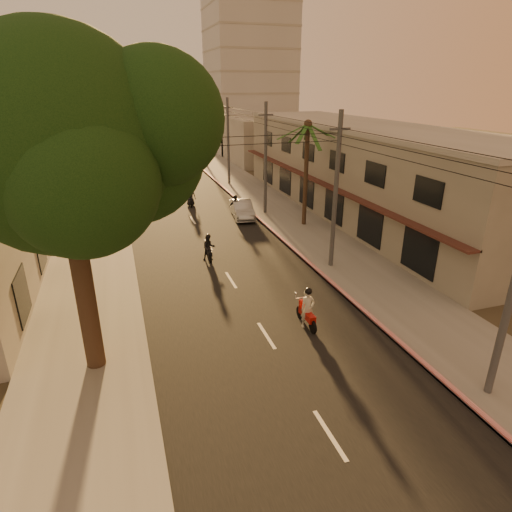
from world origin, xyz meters
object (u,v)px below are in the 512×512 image
object	(u,v)px
palm_tree	(308,130)
scooter_red	(307,310)
broadleaf_tree	(74,142)
parked_car	(242,209)
scooter_mid_a	(209,248)
scooter_far_a	(190,196)
scooter_mid_b	(236,207)

from	to	relation	value
palm_tree	scooter_red	size ratio (longest dim) A/B	4.17
broadleaf_tree	parked_car	world-z (taller)	broadleaf_tree
broadleaf_tree	scooter_mid_a	world-z (taller)	broadleaf_tree
scooter_mid_a	parked_car	bearing A→B (deg)	63.95
broadleaf_tree	scooter_far_a	size ratio (longest dim) A/B	6.07
broadleaf_tree	palm_tree	xyz separation A→B (m)	(14.61, 13.86, -1.33)
palm_tree	parked_car	bearing A→B (deg)	138.58
scooter_mid_b	scooter_far_a	size ratio (longest dim) A/B	0.96
palm_tree	parked_car	distance (m)	8.33
scooter_red	parked_car	distance (m)	17.41
scooter_red	scooter_mid_a	xyz separation A→B (m)	(-2.51, 9.18, -0.07)
scooter_red	scooter_mid_a	distance (m)	9.51
scooter_mid_b	parked_car	bearing A→B (deg)	1.17
palm_tree	broadleaf_tree	bearing A→B (deg)	-136.52
broadleaf_tree	scooter_far_a	bearing A→B (deg)	72.00
scooter_far_a	palm_tree	bearing A→B (deg)	-42.30
scooter_red	scooter_mid_b	world-z (taller)	scooter_red
broadleaf_tree	scooter_mid_b	distance (m)	21.57
palm_tree	scooter_mid_a	distance (m)	11.59
scooter_red	scooter_mid_b	xyz separation A→B (m)	(1.49, 17.41, 0.03)
scooter_mid_b	parked_car	world-z (taller)	scooter_mid_b
scooter_red	scooter_far_a	xyz separation A→B (m)	(-1.36, 22.26, 0.04)
scooter_mid_a	scooter_far_a	world-z (taller)	scooter_far_a
broadleaf_tree	parked_car	xyz separation A→B (m)	(10.64, 17.36, -7.76)
palm_tree	scooter_mid_a	size ratio (longest dim) A/B	4.75
scooter_mid_b	scooter_far_a	distance (m)	5.63
palm_tree	scooter_mid_b	distance (m)	8.53
palm_tree	scooter_far_a	size ratio (longest dim) A/B	4.12
scooter_mid_a	scooter_red	bearing A→B (deg)	-71.54
palm_tree	scooter_red	world-z (taller)	palm_tree
scooter_far_a	parked_car	distance (m)	6.01
scooter_mid_a	parked_car	world-z (taller)	scooter_mid_a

